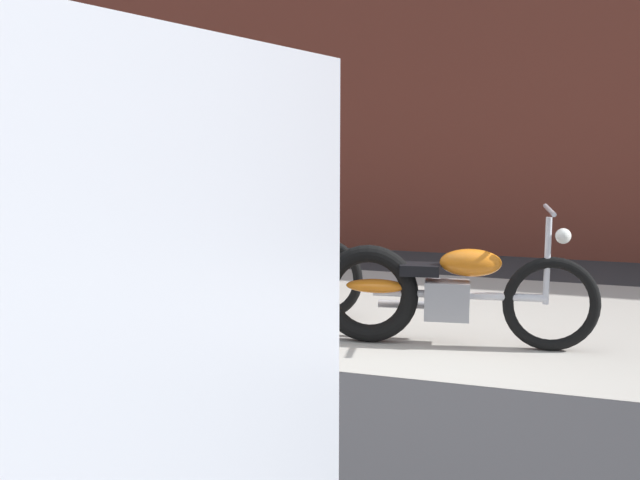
% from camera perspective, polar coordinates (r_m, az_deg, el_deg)
% --- Properties ---
extents(ground_plane, '(80.00, 80.00, 0.00)m').
position_cam_1_polar(ground_plane, '(5.21, 2.75, -9.60)').
color(ground_plane, '#2D2D30').
extents(sidewalk_slab, '(36.00, 3.50, 0.01)m').
position_cam_1_polar(sidewalk_slab, '(6.85, 6.73, -5.20)').
color(sidewalk_slab, '#B2ADA3').
rests_on(sidewalk_slab, ground).
extents(brick_building_wall, '(36.00, 0.50, 6.13)m').
position_cam_1_polar(brick_building_wall, '(10.16, 11.17, 16.54)').
color(brick_building_wall, brown).
rests_on(brick_building_wall, ground).
extents(motorcycle_blue, '(2.01, 0.58, 1.03)m').
position_cam_1_polar(motorcycle_blue, '(6.74, -6.54, -1.98)').
color(motorcycle_blue, black).
rests_on(motorcycle_blue, ground).
extents(motorcycle_orange, '(2.00, 0.58, 1.03)m').
position_cam_1_polar(motorcycle_orange, '(5.81, 8.39, -3.71)').
color(motorcycle_orange, black).
rests_on(motorcycle_orange, ground).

